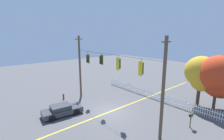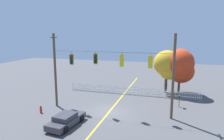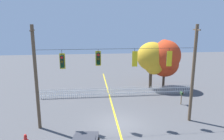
# 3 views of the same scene
# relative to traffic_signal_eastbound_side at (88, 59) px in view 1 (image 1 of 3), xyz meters

# --- Properties ---
(ground) EXTENTS (80.00, 80.00, 0.00)m
(ground) POSITION_rel_traffic_signal_eastbound_side_xyz_m (4.36, -0.01, -5.54)
(ground) COLOR #4C4C4F
(lane_centerline_stripe) EXTENTS (0.16, 36.00, 0.01)m
(lane_centerline_stripe) POSITION_rel_traffic_signal_eastbound_side_xyz_m (4.36, -0.01, -5.54)
(lane_centerline_stripe) COLOR gold
(lane_centerline_stripe) RESTS_ON ground
(signal_support_span) EXTENTS (13.13, 1.10, 8.37)m
(signal_support_span) POSITION_rel_traffic_signal_eastbound_side_xyz_m (4.36, -0.01, -1.27)
(signal_support_span) COLOR brown
(signal_support_span) RESTS_ON ground
(traffic_signal_eastbound_side) EXTENTS (0.43, 0.38, 1.54)m
(traffic_signal_eastbound_side) POSITION_rel_traffic_signal_eastbound_side_xyz_m (0.00, 0.00, 0.00)
(traffic_signal_eastbound_side) COLOR black
(traffic_signal_westbound_side) EXTENTS (0.43, 0.38, 1.35)m
(traffic_signal_westbound_side) POSITION_rel_traffic_signal_eastbound_side_xyz_m (2.81, -0.00, 0.17)
(traffic_signal_westbound_side) COLOR black
(traffic_signal_northbound_secondary) EXTENTS (0.43, 0.38, 1.43)m
(traffic_signal_northbound_secondary) POSITION_rel_traffic_signal_eastbound_side_xyz_m (5.72, -0.02, 0.12)
(traffic_signal_northbound_secondary) COLOR black
(traffic_signal_northbound_primary) EXTENTS (0.43, 0.38, 1.48)m
(traffic_signal_northbound_primary) POSITION_rel_traffic_signal_eastbound_side_xyz_m (8.59, -0.02, 0.08)
(traffic_signal_northbound_primary) COLOR black
(white_picket_fence) EXTENTS (18.02, 0.06, 1.10)m
(white_picket_fence) POSITION_rel_traffic_signal_eastbound_side_xyz_m (5.38, 6.89, -4.99)
(white_picket_fence) COLOR white
(white_picket_fence) RESTS_ON ground
(autumn_maple_near_fence) EXTENTS (3.78, 3.19, 6.05)m
(autumn_maple_near_fence) POSITION_rel_traffic_signal_eastbound_side_xyz_m (10.03, 9.18, -1.54)
(autumn_maple_near_fence) COLOR #473828
(autumn_maple_near_fence) RESTS_ON ground
(autumn_maple_mid) EXTENTS (3.85, 4.17, 6.33)m
(autumn_maple_mid) POSITION_rel_traffic_signal_eastbound_side_xyz_m (11.73, 9.37, -1.68)
(autumn_maple_mid) COLOR #473828
(autumn_maple_mid) RESTS_ON ground
(parked_car) EXTENTS (2.24, 4.30, 1.15)m
(parked_car) POSITION_rel_traffic_signal_eastbound_side_xyz_m (1.58, -4.42, -4.94)
(parked_car) COLOR #38383D
(parked_car) RESTS_ON ground
(fire_hydrant) EXTENTS (0.38, 0.22, 0.80)m
(fire_hydrant) POSITION_rel_traffic_signal_eastbound_side_xyz_m (-2.54, -2.40, -5.15)
(fire_hydrant) COLOR red
(fire_hydrant) RESTS_ON ground
(roadside_mailbox) EXTENTS (0.25, 0.44, 1.41)m
(roadside_mailbox) POSITION_rel_traffic_signal_eastbound_side_xyz_m (11.62, 3.63, -4.39)
(roadside_mailbox) COLOR brown
(roadside_mailbox) RESTS_ON ground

